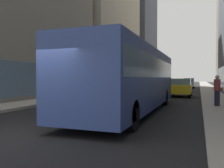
{
  "coord_description": "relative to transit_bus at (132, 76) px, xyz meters",
  "views": [
    {
      "loc": [
        4.32,
        -5.55,
        1.7
      ],
      "look_at": [
        0.48,
        4.93,
        1.4
      ],
      "focal_mm": 38.08,
      "sensor_mm": 36.0,
      "label": 1
    }
  ],
  "objects": [
    {
      "name": "building_left_far",
      "position": [
        -13.1,
        44.56,
        11.45
      ],
      "size": [
        11.42,
        15.26,
        26.46
      ],
      "color": "#4C515B",
      "rests_on": "ground"
    },
    {
      "name": "sidewalk_right",
      "position": [
        4.5,
        29.13,
        -1.7
      ],
      "size": [
        2.4,
        110.0,
        0.15
      ],
      "primitive_type": "cube",
      "color": "#9E9991",
      "rests_on": "ground"
    },
    {
      "name": "transit_bus",
      "position": [
        0.0,
        0.0,
        0.0
      ],
      "size": [
        2.78,
        11.53,
        3.05
      ],
      "color": "#33478C",
      "rests_on": "ground"
    },
    {
      "name": "dalmatian_dog",
      "position": [
        -1.87,
        -3.7,
        -1.26
      ],
      "size": [
        0.22,
        0.96,
        0.72
      ],
      "color": "white",
      "rests_on": "ground"
    },
    {
      "name": "pedestrian_with_handbag",
      "position": [
        4.08,
        2.82,
        -0.76
      ],
      "size": [
        0.45,
        0.34,
        1.69
      ],
      "color": "#1E1E2D",
      "rests_on": "sidewalk_right"
    },
    {
      "name": "car_black_suv",
      "position": [
        -4.0,
        1.89,
        -0.96
      ],
      "size": [
        1.72,
        4.34,
        1.62
      ],
      "color": "black",
      "rests_on": "ground"
    },
    {
      "name": "car_silver_sedan",
      "position": [
        1.6,
        29.02,
        -0.96
      ],
      "size": [
        1.71,
        4.05,
        1.62
      ],
      "color": "#B7BABF",
      "rests_on": "ground"
    },
    {
      "name": "ground_plane",
      "position": [
        -1.2,
        29.13,
        -1.78
      ],
      "size": [
        120.0,
        120.0,
        0.0
      ],
      "primitive_type": "plane",
      "color": "black"
    },
    {
      "name": "car_yellow_taxi",
      "position": [
        1.6,
        10.72,
        -0.96
      ],
      "size": [
        1.83,
        3.91,
        1.62
      ],
      "color": "yellow",
      "rests_on": "ground"
    },
    {
      "name": "sidewalk_left",
      "position": [
        -6.9,
        29.13,
        -1.7
      ],
      "size": [
        2.4,
        110.0,
        0.15
      ],
      "primitive_type": "cube",
      "color": "#9E9991",
      "rests_on": "ground"
    },
    {
      "name": "box_truck",
      "position": [
        -4.0,
        20.38,
        -0.11
      ],
      "size": [
        2.3,
        7.5,
        3.05
      ],
      "color": "#A51919",
      "rests_on": "ground"
    }
  ]
}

